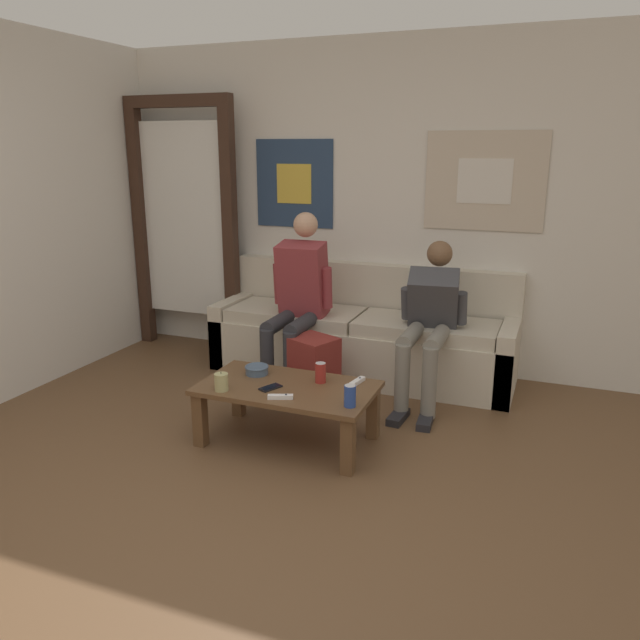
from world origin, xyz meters
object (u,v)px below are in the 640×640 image
Objects in this scene: game_controller_near_right at (357,382)px; couch at (362,338)px; backpack at (312,372)px; pillar_candle at (221,382)px; game_controller_near_left at (280,397)px; cell_phone at (270,388)px; drink_can_red at (320,373)px; coffee_table at (287,395)px; person_seated_adult at (297,295)px; ceramic_bowl at (257,369)px; person_seated_teen at (429,317)px; drink_can_blue at (350,396)px.

couch is at bearing 106.17° from game_controller_near_right.
backpack is 0.87m from pillar_candle.
game_controller_near_left reaches higher than cell_phone.
drink_can_red is 0.31m from cell_phone.
coffee_table is at bearing -81.84° from backpack.
backpack reaches higher than cell_phone.
pillar_candle is 0.59m from drink_can_red.
cell_phone is (-0.12, 0.12, -0.01)m from game_controller_near_left.
couch is at bearing 43.13° from person_seated_adult.
person_seated_adult reaches higher than coffee_table.
game_controller_near_left and game_controller_near_right have the same top height.
drink_can_red reaches higher than game_controller_near_right.
drink_can_red reaches higher than ceramic_bowl.
pillar_candle is (-0.33, -0.21, 0.11)m from coffee_table.
couch is 1.39m from cell_phone.
pillar_candle is at bearing -129.59° from person_seated_teen.
person_seated_teen reaches higher than coffee_table.
backpack is (0.25, -0.33, -0.46)m from person_seated_adult.
couch is 15.83× the size of game_controller_near_right.
game_controller_near_left is at bearing -76.66° from coffee_table.
coffee_table is (-0.06, -1.30, 0.01)m from couch.
game_controller_near_left is at bearing -80.54° from backpack.
cell_phone is (-0.45, -0.26, -0.01)m from game_controller_near_right.
person_seated_teen reaches higher than game_controller_near_left.
drink_can_red is (0.11, -1.18, 0.13)m from couch.
couch is 18.88× the size of drink_can_red.
cell_phone is at bearing 171.47° from drink_can_blue.
drink_can_blue is 0.84× the size of game_controller_near_right.
couch is at bearing 95.16° from drink_can_red.
drink_can_red is at bearing -119.81° from person_seated_teen.
couch is 2.13× the size of person_seated_teen.
coffee_table is 8.43× the size of drink_can_blue.
coffee_table is at bearing 103.34° from game_controller_near_left.
backpack is (-0.14, -0.70, -0.06)m from couch.
coffee_table is 0.13m from cell_phone.
cell_phone is at bearing -139.62° from drink_can_red.
drink_can_red reaches higher than coffee_table.
pillar_candle is (-0.38, -1.51, 0.12)m from couch.
game_controller_near_left is (-0.60, -1.16, -0.23)m from person_seated_teen.
person_seated_adult is 8.71× the size of game_controller_near_left.
person_seated_adult is 8.44× the size of cell_phone.
backpack is at bearing 91.03° from cell_phone.
pillar_candle is at bearing -147.35° from coffee_table.
drink_can_blue is at bearing 3.99° from pillar_candle.
backpack is at bearing -53.33° from person_seated_adult.
person_seated_teen is (0.64, 0.96, 0.31)m from coffee_table.
person_seated_adult is 1.37m from drink_can_blue.
cell_phone is (-0.24, -0.20, -0.06)m from drink_can_red.
person_seated_adult is 1.08m from game_controller_near_right.
drink_can_blue is at bearing -19.16° from coffee_table.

